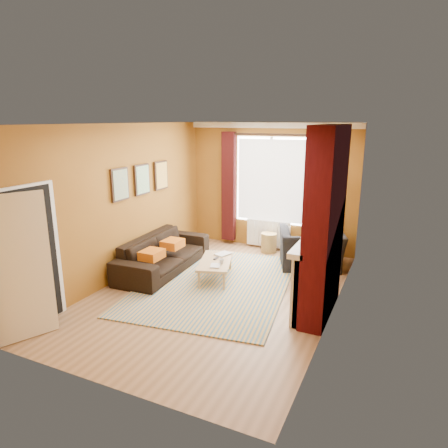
{
  "coord_description": "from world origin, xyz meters",
  "views": [
    {
      "loc": [
        2.74,
        -5.67,
        2.87
      ],
      "look_at": [
        0.0,
        0.25,
        1.15
      ],
      "focal_mm": 32.0,
      "sensor_mm": 36.0,
      "label": 1
    }
  ],
  "objects": [
    {
      "name": "floor_lamp",
      "position": [
        1.55,
        2.25,
        1.4
      ],
      "size": [
        0.3,
        0.3,
        1.78
      ],
      "rotation": [
        0.0,
        0.0,
        0.17
      ],
      "color": "black",
      "rests_on": "ground"
    },
    {
      "name": "ground",
      "position": [
        0.0,
        0.0,
        0.0
      ],
      "size": [
        5.5,
        5.5,
        0.0
      ],
      "primitive_type": "plane",
      "color": "brown",
      "rests_on": "ground"
    },
    {
      "name": "sofa",
      "position": [
        -1.42,
        0.52,
        0.34
      ],
      "size": [
        1.02,
        2.36,
        0.68
      ],
      "primitive_type": "imported",
      "rotation": [
        0.0,
        0.0,
        1.62
      ],
      "color": "black",
      "rests_on": "ground"
    },
    {
      "name": "striped_rug",
      "position": [
        -0.2,
        0.31,
        0.01
      ],
      "size": [
        2.95,
        3.79,
        0.02
      ],
      "rotation": [
        0.0,
        0.0,
        0.13
      ],
      "color": "#33638C",
      "rests_on": "ground"
    },
    {
      "name": "tv_remote",
      "position": [
        -0.32,
        0.59,
        0.38
      ],
      "size": [
        0.05,
        0.15,
        0.02
      ],
      "rotation": [
        0.0,
        0.0,
        0.01
      ],
      "color": "#28282B",
      "rests_on": "coffee_table"
    },
    {
      "name": "book_a",
      "position": [
        -0.25,
        0.21,
        0.38
      ],
      "size": [
        0.24,
        0.27,
        0.02
      ],
      "primitive_type": "imported",
      "rotation": [
        0.0,
        0.0,
        0.34
      ],
      "color": "#999999",
      "rests_on": "coffee_table"
    },
    {
      "name": "wicker_stool",
      "position": [
        0.1,
        2.4,
        0.22
      ],
      "size": [
        0.46,
        0.46,
        0.43
      ],
      "rotation": [
        0.0,
        0.0,
        -0.44
      ],
      "color": "#9F7D44",
      "rests_on": "ground"
    },
    {
      "name": "mug",
      "position": [
        -0.12,
        0.41,
        0.41
      ],
      "size": [
        0.12,
        0.12,
        0.09
      ],
      "primitive_type": "imported",
      "rotation": [
        0.0,
        0.0,
        0.49
      ],
      "color": "#999999",
      "rests_on": "coffee_table"
    },
    {
      "name": "book_b",
      "position": [
        -0.41,
        0.91,
        0.38
      ],
      "size": [
        0.31,
        0.36,
        0.02
      ],
      "primitive_type": "imported",
      "rotation": [
        0.0,
        0.0,
        -0.34
      ],
      "color": "#999999",
      "rests_on": "coffee_table"
    },
    {
      "name": "coffee_table",
      "position": [
        -0.3,
        0.52,
        0.33
      ],
      "size": [
        0.85,
        1.21,
        0.36
      ],
      "rotation": [
        0.0,
        0.0,
        0.31
      ],
      "color": "tan",
      "rests_on": "ground"
    },
    {
      "name": "room_walls",
      "position": [
        0.64,
        0.27,
        1.39
      ],
      "size": [
        3.82,
        5.54,
        2.83
      ],
      "color": "#8F5A1B",
      "rests_on": "ground"
    },
    {
      "name": "armchair",
      "position": [
        1.15,
        1.84,
        0.39
      ],
      "size": [
        1.48,
        1.39,
        0.77
      ],
      "primitive_type": "imported",
      "rotation": [
        0.0,
        0.0,
        3.5
      ],
      "color": "black",
      "rests_on": "ground"
    }
  ]
}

